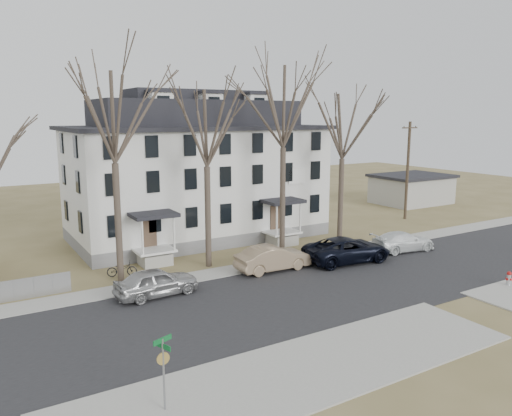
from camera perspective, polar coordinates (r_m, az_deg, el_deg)
ground at (r=29.24m, az=12.28°, el=-9.86°), size 120.00×120.00×0.00m
main_road at (r=30.63m, az=9.70°, el=-8.82°), size 120.00×10.00×0.04m
far_sidewalk at (r=35.15m, az=3.28°, el=-6.13°), size 120.00×2.00×0.08m
near_sidewalk_left at (r=21.02m, az=5.35°, el=-18.16°), size 20.00×5.00×0.08m
yellow_curb at (r=37.44m, az=10.43°, el=-5.25°), size 14.00×0.25×0.06m
boarding_house at (r=41.65m, az=-6.71°, el=4.00°), size 20.80×12.36×12.05m
distant_building at (r=60.68m, az=17.34°, el=2.11°), size 8.50×6.50×3.35m
tree_far_left at (r=30.63m, az=-16.10°, el=10.64°), size 8.40×8.40×13.72m
tree_mid_left at (r=32.73m, az=-5.71°, el=9.66°), size 7.80×7.80×12.74m
tree_center at (r=35.73m, az=3.16°, el=12.15°), size 9.00×9.00×14.70m
tree_mid_right at (r=39.08m, az=9.92°, el=9.70°), size 7.80×7.80×12.74m
utility_pole_far at (r=50.77m, az=16.93°, el=4.24°), size 2.00×0.28×9.50m
car_silver at (r=28.93m, az=-11.31°, el=-8.36°), size 4.82×2.17×1.61m
car_tan at (r=32.87m, az=1.95°, el=-5.80°), size 5.09×1.89×1.66m
car_navy at (r=35.32m, az=10.38°, el=-4.75°), size 6.51×3.55×1.73m
car_white at (r=39.12m, az=16.44°, el=-3.73°), size 5.22×2.69×1.45m
bicycle_left at (r=32.85m, az=-15.07°, el=-6.80°), size 1.97×1.22×0.98m
fire_hydrant at (r=33.69m, az=26.92°, el=-7.22°), size 0.38×0.36×0.91m
street_sign at (r=18.00m, az=-10.55°, el=-17.04°), size 0.78×0.78×2.73m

